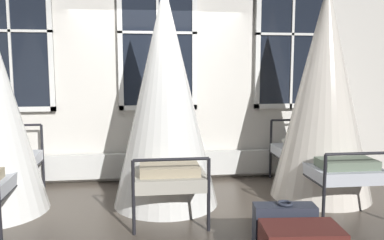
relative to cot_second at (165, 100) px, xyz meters
name	(u,v)px	position (x,y,z in m)	size (l,w,h in m)	color
ground	(164,205)	(-0.03, -0.10, -1.29)	(21.75, 21.75, 0.00)	brown
back_wall_with_windows	(158,73)	(-0.03, 1.15, 0.32)	(8.35, 0.10, 3.21)	silver
window_bank	(158,101)	(-0.03, 1.03, -0.09)	(5.20, 0.10, 2.86)	black
cot_second	(165,100)	(0.00, 0.00, 0.00)	(1.28, 1.89, 2.68)	black
cot_third	(324,95)	(2.03, 0.01, 0.04)	(1.28, 1.90, 2.76)	black
suitcase_dark	(284,228)	(0.98, -1.48, -1.07)	(0.58, 0.27, 0.47)	#2D3342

